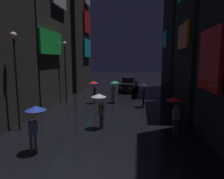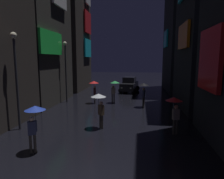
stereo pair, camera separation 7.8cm
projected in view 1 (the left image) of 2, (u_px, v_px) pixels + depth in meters
building_left_far at (69, 7)px, 26.55m from camera, size 4.25×7.20×22.17m
building_right_mid at (208, 18)px, 16.26m from camera, size 4.25×7.16×14.89m
building_right_far at (184, 6)px, 25.45m from camera, size 4.25×8.96×21.84m
pedestrian_midstreet_left_black at (143, 88)px, 17.31m from camera, size 0.90×0.90×2.12m
pedestrian_near_crossing_red at (175, 105)px, 10.82m from camera, size 0.90×0.90×2.12m
pedestrian_foreground_right_clear at (100, 101)px, 11.85m from camera, size 0.90×0.90×2.12m
pedestrian_midstreet_centre_red at (94, 86)px, 18.75m from camera, size 0.90×0.90×2.12m
pedestrian_far_right_blue at (35, 116)px, 8.74m from camera, size 0.90×0.90×2.12m
pedestrian_foreground_left_green at (114, 86)px, 18.94m from camera, size 0.90×0.90×2.12m
bicycle_parked_at_storefront at (175, 112)px, 14.43m from camera, size 0.38×1.80×0.96m
car_distant at (129, 85)px, 25.64m from camera, size 2.63×4.32×1.92m
streetlamp_left_far at (65, 65)px, 19.00m from camera, size 0.36×0.36×5.80m
streetlamp_left_near at (16, 70)px, 11.38m from camera, size 0.36×0.36×5.65m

